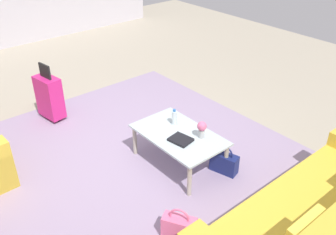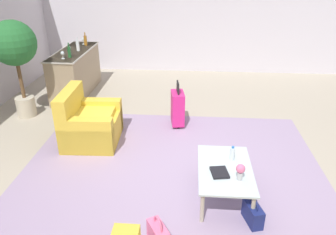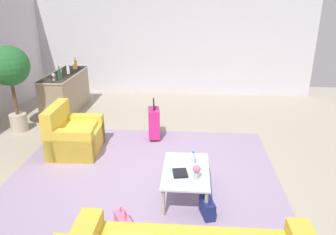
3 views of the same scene
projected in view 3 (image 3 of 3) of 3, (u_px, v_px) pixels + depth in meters
The scene contains 20 objects.
ground_plane at pixel (155, 179), 5.31m from camera, with size 12.00×12.00×0.00m, color #A89E89.
wall_right at pixel (174, 41), 9.48m from camera, with size 0.12×8.00×3.10m, color silver.
area_rug at pixel (137, 200), 4.77m from camera, with size 5.20×4.40×0.01m, color #9984A3.
armchair at pixel (72, 137), 6.16m from camera, with size 1.02×0.90×0.91m.
coffee_table at pixel (186, 173), 4.77m from camera, with size 1.10×0.67×0.43m.
water_bottle at pixel (193, 158), 4.90m from camera, with size 0.06×0.06×0.20m.
coffee_table_book at pixel (180, 173), 4.64m from camera, with size 0.24×0.20×0.03m, color black.
flower_vase at pixel (197, 171), 4.49m from camera, with size 0.11×0.11×0.21m.
bar_console at pixel (66, 92), 8.21m from camera, with size 1.89×0.65×0.99m.
wine_glass_leftmost at pixel (53, 75), 7.39m from camera, with size 0.08×0.08×0.15m.
wine_glass_left_of_centre at pixel (60, 71), 7.80m from camera, with size 0.08×0.08×0.15m.
wine_glass_right_of_centre at pixel (68, 67), 8.20m from camera, with size 0.08×0.08×0.15m.
wine_glass_rightmost at pixel (73, 64), 8.60m from camera, with size 0.08×0.08×0.15m.
wine_bottle_green at pixel (60, 74), 7.49m from camera, with size 0.07×0.07×0.30m.
wine_bottle_clear at pixel (68, 69), 7.99m from camera, with size 0.07×0.07×0.30m.
wine_bottle_amber at pixel (76, 64), 8.50m from camera, with size 0.07×0.07×0.30m.
suitcase_magenta at pixel (154, 123), 6.69m from camera, with size 0.43×0.28×0.85m.
handbag_pink at pixel (123, 223), 4.10m from camera, with size 0.35×0.28×0.36m.
handbag_navy at pixel (207, 207), 4.40m from camera, with size 0.35×0.22×0.36m.
potted_ficus at pixel (10, 71), 6.74m from camera, with size 0.82×0.82×1.86m.
Camera 3 is at (-4.58, -0.55, 2.82)m, focal length 35.00 mm.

